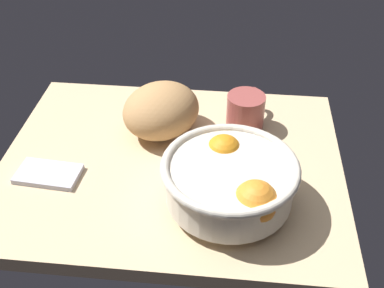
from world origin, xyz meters
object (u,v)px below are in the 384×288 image
napkin_folded (48,174)px  mug (246,111)px  fruit_bowl (231,180)px  bread_loaf (161,110)px

napkin_folded → mug: mug is taller
napkin_folded → mug: (36.67, 20.20, 3.33)cm
fruit_bowl → napkin_folded: bearing=173.3°
fruit_bowl → napkin_folded: size_ratio=1.99×
bread_loaf → napkin_folded: bearing=-139.5°
napkin_folded → bread_loaf: bearing=40.5°
fruit_bowl → mug: size_ratio=1.99×
bread_loaf → mug: (17.45, 3.79, -1.48)cm
fruit_bowl → bread_loaf: 25.45cm
fruit_bowl → bread_loaf: (-15.16, 20.43, -0.65)cm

